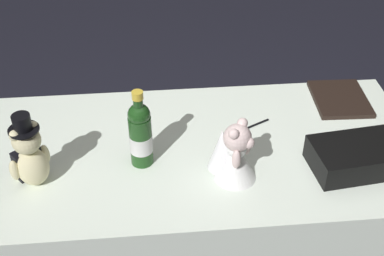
# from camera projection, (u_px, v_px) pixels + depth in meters

# --- Properties ---
(reception_table) EXTENTS (1.79, 0.84, 0.76)m
(reception_table) POSITION_uv_depth(u_px,v_px,m) (192.00, 216.00, 2.26)
(reception_table) COLOR white
(reception_table) RESTS_ON ground_plane
(teddy_bear_groom) EXTENTS (0.14, 0.14, 0.30)m
(teddy_bear_groom) POSITION_uv_depth(u_px,v_px,m) (29.00, 156.00, 1.80)
(teddy_bear_groom) COLOR beige
(teddy_bear_groom) RESTS_ON reception_table
(teddy_bear_bride) EXTENTS (0.21, 0.19, 0.24)m
(teddy_bear_bride) POSITION_uv_depth(u_px,v_px,m) (232.00, 153.00, 1.84)
(teddy_bear_bride) COLOR white
(teddy_bear_bride) RESTS_ON reception_table
(champagne_bottle) EXTENTS (0.09, 0.09, 0.31)m
(champagne_bottle) POSITION_uv_depth(u_px,v_px,m) (140.00, 134.00, 1.88)
(champagne_bottle) COLOR #1B4419
(champagne_bottle) RESTS_ON reception_table
(signing_pen) EXTENTS (0.13, 0.07, 0.01)m
(signing_pen) POSITION_uv_depth(u_px,v_px,m) (257.00, 124.00, 2.14)
(signing_pen) COLOR black
(signing_pen) RESTS_ON reception_table
(gift_case_black) EXTENTS (0.35, 0.24, 0.10)m
(gift_case_black) POSITION_uv_depth(u_px,v_px,m) (357.00, 157.00, 1.91)
(gift_case_black) COLOR black
(gift_case_black) RESTS_ON reception_table
(guestbook) EXTENTS (0.24, 0.29, 0.02)m
(guestbook) POSITION_uv_depth(u_px,v_px,m) (340.00, 99.00, 2.28)
(guestbook) COLOR black
(guestbook) RESTS_ON reception_table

